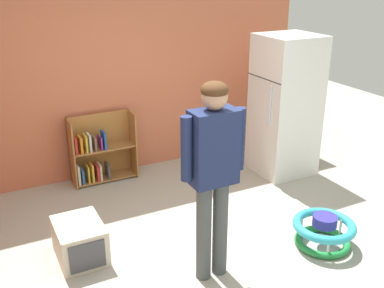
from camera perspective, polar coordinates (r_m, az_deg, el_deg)
name	(u,v)px	position (r m, az deg, el deg)	size (l,w,h in m)	color
ground_plane	(203,264)	(4.31, 1.37, -14.83)	(12.00, 12.00, 0.00)	#AEA89B
back_wall	(115,70)	(5.75, -9.67, 9.19)	(5.20, 0.06, 2.70)	#CA6A49
refrigerator	(285,106)	(5.89, 11.62, 4.71)	(0.73, 0.68, 1.78)	white
bookshelf	(99,153)	(5.79, -11.62, -1.12)	(0.80, 0.28, 0.85)	#A36A35
standing_person	(213,165)	(3.65, 2.68, -2.70)	(0.57, 0.22, 1.75)	#4A4F50
baby_walker	(324,231)	(4.65, 16.20, -10.43)	(0.60, 0.60, 0.32)	#228A40
pet_carrier	(80,241)	(4.41, -13.91, -11.75)	(0.42, 0.55, 0.36)	beige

